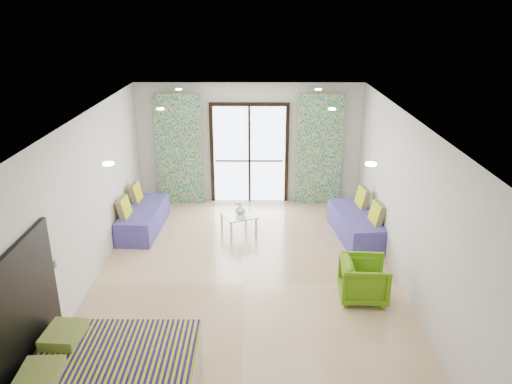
{
  "coord_description": "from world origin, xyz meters",
  "views": [
    {
      "loc": [
        0.2,
        -7.07,
        4.26
      ],
      "look_at": [
        0.16,
        1.19,
        1.15
      ],
      "focal_mm": 35.0,
      "sensor_mm": 36.0,
      "label": 1
    }
  ],
  "objects_px": {
    "daybed_left": "(143,218)",
    "coffee_table": "(239,217)",
    "bed": "(112,376)",
    "armchair": "(364,278)",
    "daybed_right": "(357,224)"
  },
  "relations": [
    {
      "from": "daybed_left",
      "to": "coffee_table",
      "type": "bearing_deg",
      "value": -1.05
    },
    {
      "from": "daybed_left",
      "to": "coffee_table",
      "type": "distance_m",
      "value": 1.94
    },
    {
      "from": "daybed_right",
      "to": "daybed_left",
      "type": "bearing_deg",
      "value": 168.37
    },
    {
      "from": "coffee_table",
      "to": "daybed_left",
      "type": "bearing_deg",
      "value": 176.1
    },
    {
      "from": "bed",
      "to": "coffee_table",
      "type": "xyz_separation_m",
      "value": [
        1.29,
        4.42,
        0.08
      ]
    },
    {
      "from": "daybed_left",
      "to": "coffee_table",
      "type": "relative_size",
      "value": 2.21
    },
    {
      "from": "daybed_right",
      "to": "coffee_table",
      "type": "height_order",
      "value": "daybed_right"
    },
    {
      "from": "armchair",
      "to": "coffee_table",
      "type": "bearing_deg",
      "value": 43.73
    },
    {
      "from": "bed",
      "to": "armchair",
      "type": "xyz_separation_m",
      "value": [
        3.29,
        2.06,
        0.09
      ]
    },
    {
      "from": "bed",
      "to": "daybed_left",
      "type": "relative_size",
      "value": 1.06
    },
    {
      "from": "daybed_right",
      "to": "coffee_table",
      "type": "distance_m",
      "value": 2.31
    },
    {
      "from": "daybed_left",
      "to": "coffee_table",
      "type": "height_order",
      "value": "daybed_left"
    },
    {
      "from": "bed",
      "to": "daybed_right",
      "type": "xyz_separation_m",
      "value": [
        3.59,
        4.25,
        -0.0
      ]
    },
    {
      "from": "bed",
      "to": "daybed_right",
      "type": "height_order",
      "value": "daybed_right"
    },
    {
      "from": "bed",
      "to": "daybed_right",
      "type": "relative_size",
      "value": 1.02
    }
  ]
}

